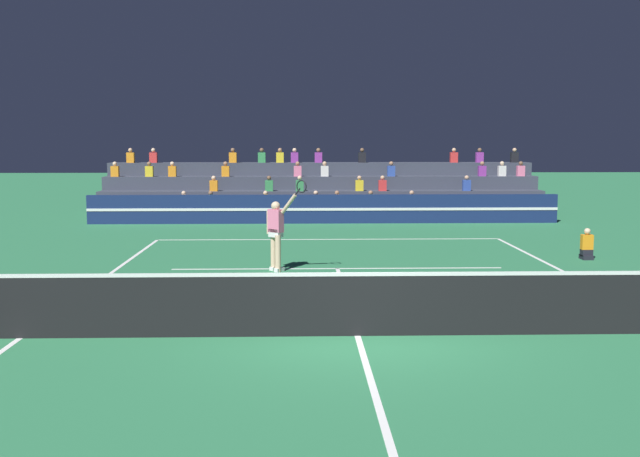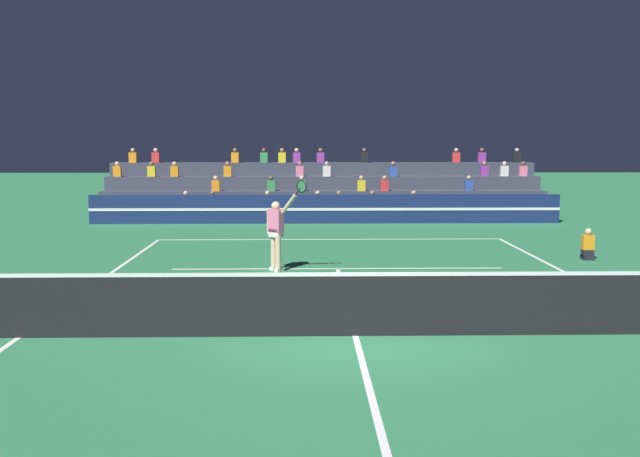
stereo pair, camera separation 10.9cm
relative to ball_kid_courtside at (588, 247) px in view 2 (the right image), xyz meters
name	(u,v)px [view 2 (the right image)]	position (x,y,z in m)	size (l,w,h in m)	color
ground_plane	(355,336)	(-6.77, -7.69, -0.33)	(120.00, 120.00, 0.00)	#2D7A4C
court_lines	(355,336)	(-6.77, -7.69, -0.33)	(11.10, 23.90, 0.01)	white
tennis_net	(356,304)	(-6.77, -7.69, 0.21)	(12.00, 0.10, 1.10)	#2D6B38
sponsor_banner_wall	(326,209)	(-6.77, 8.85, 0.22)	(18.00, 0.26, 1.10)	navy
bleacher_stand	(323,195)	(-6.78, 12.02, 0.51)	(18.26, 3.80, 2.83)	#383D4C
ball_kid_courtside	(588,247)	(0.00, 0.00, 0.00)	(0.30, 0.36, 0.84)	black
tennis_player	(277,231)	(-8.28, -1.56, 0.65)	(1.03, 0.92, 2.32)	beige
tennis_ball	(261,283)	(-8.57, -3.29, -0.30)	(0.07, 0.07, 0.07)	#C6DB33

